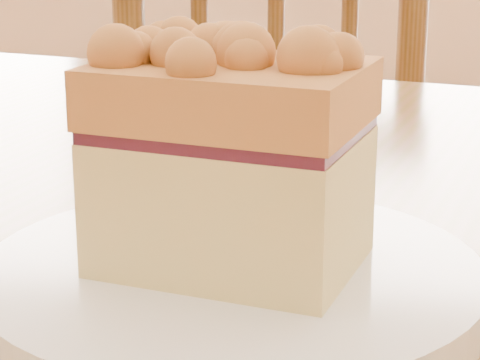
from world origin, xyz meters
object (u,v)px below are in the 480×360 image
object	(u,v)px
cafe_table_main	(73,321)
cake_slice	(231,143)
plate	(232,283)
cafe_chair_main	(245,260)

from	to	relation	value
cafe_table_main	cake_slice	size ratio (longest dim) A/B	11.16
cafe_table_main	plate	size ratio (longest dim) A/B	6.69
cake_slice	cafe_table_main	bearing A→B (deg)	143.27
cafe_chair_main	plate	bearing A→B (deg)	75.92
cafe_table_main	cafe_chair_main	bearing A→B (deg)	102.10
cafe_chair_main	plate	distance (m)	0.86
cafe_chair_main	plate	xyz separation A→B (m)	(0.09, -0.80, 0.31)
cafe_table_main	cake_slice	world-z (taller)	cake_slice
cafe_chair_main	plate	world-z (taller)	cafe_chair_main
cafe_chair_main	cake_slice	bearing A→B (deg)	75.92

